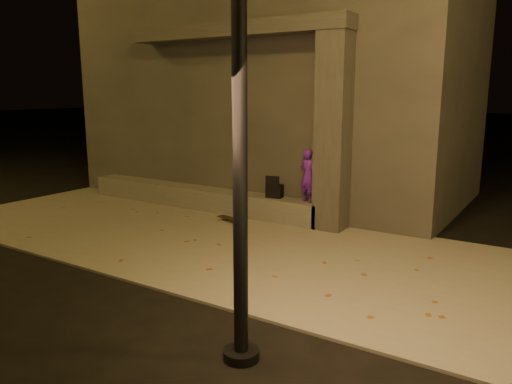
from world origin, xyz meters
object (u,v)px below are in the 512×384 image
Objects in this scene: column at (333,133)px; backpack at (275,190)px; skateboarder at (308,176)px; skateboard at (231,219)px.

backpack is (-1.24, 0.00, -1.20)m from column.
skateboarder is 1.48× the size of skateboard.
skateboarder reaches higher than skateboard.
column is at bearing -161.94° from skateboarder.
backpack is at bearing 59.89° from skateboard.
skateboarder is 1.76m from skateboard.
column is 2.63m from skateboard.
column reaches higher than backpack.
backpack is 1.05m from skateboard.
column is 0.97m from skateboarder.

